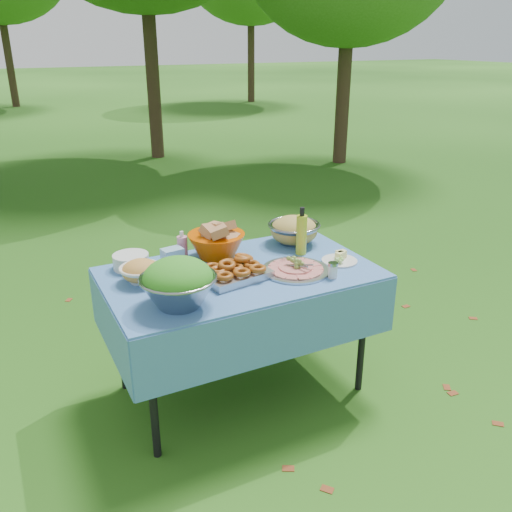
{
  "coord_description": "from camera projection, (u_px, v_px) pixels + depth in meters",
  "views": [
    {
      "loc": [
        -1.15,
        -2.46,
        1.95
      ],
      "look_at": [
        0.1,
        0.0,
        0.84
      ],
      "focal_mm": 38.0,
      "sensor_mm": 36.0,
      "label": 1
    }
  ],
  "objects": [
    {
      "name": "ground",
      "position": [
        242.0,
        388.0,
        3.25
      ],
      "size": [
        80.0,
        80.0,
        0.0
      ],
      "primitive_type": "plane",
      "color": "black",
      "rests_on": "ground"
    },
    {
      "name": "picnic_table",
      "position": [
        241.0,
        332.0,
        3.1
      ],
      "size": [
        1.46,
        0.86,
        0.76
      ],
      "primitive_type": "cube",
      "color": "#7DB5F1",
      "rests_on": "ground"
    },
    {
      "name": "salad_bowl",
      "position": [
        178.0,
        283.0,
        2.54
      ],
      "size": [
        0.42,
        0.42,
        0.24
      ],
      "primitive_type": null,
      "rotation": [
        0.0,
        0.0,
        0.16
      ],
      "color": "gray",
      "rests_on": "picnic_table"
    },
    {
      "name": "pasta_bowl_white",
      "position": [
        141.0,
        271.0,
        2.82
      ],
      "size": [
        0.25,
        0.25,
        0.12
      ],
      "primitive_type": null,
      "rotation": [
        0.0,
        0.0,
        0.15
      ],
      "color": "silver",
      "rests_on": "picnic_table"
    },
    {
      "name": "plate_stack",
      "position": [
        131.0,
        261.0,
        3.0
      ],
      "size": [
        0.23,
        0.23,
        0.08
      ],
      "primitive_type": "cylinder",
      "rotation": [
        0.0,
        0.0,
        0.18
      ],
      "color": "silver",
      "rests_on": "picnic_table"
    },
    {
      "name": "wipes_box",
      "position": [
        173.0,
        257.0,
        3.02
      ],
      "size": [
        0.12,
        0.1,
        0.1
      ],
      "primitive_type": "cube",
      "rotation": [
        0.0,
        0.0,
        0.15
      ],
      "color": "#81B0D3",
      "rests_on": "picnic_table"
    },
    {
      "name": "sanitizer_bottle",
      "position": [
        182.0,
        245.0,
        3.1
      ],
      "size": [
        0.07,
        0.07,
        0.17
      ],
      "primitive_type": "cylinder",
      "rotation": [
        0.0,
        0.0,
        -0.15
      ],
      "color": "pink",
      "rests_on": "picnic_table"
    },
    {
      "name": "bread_bowl",
      "position": [
        216.0,
        239.0,
        3.12
      ],
      "size": [
        0.38,
        0.38,
        0.22
      ],
      "primitive_type": null,
      "rotation": [
        0.0,
        0.0,
        0.17
      ],
      "color": "#C84A00",
      "rests_on": "picnic_table"
    },
    {
      "name": "pasta_bowl_steel",
      "position": [
        294.0,
        230.0,
        3.35
      ],
      "size": [
        0.39,
        0.39,
        0.17
      ],
      "primitive_type": null,
      "rotation": [
        0.0,
        0.0,
        -0.26
      ],
      "color": "gray",
      "rests_on": "picnic_table"
    },
    {
      "name": "fried_tray",
      "position": [
        235.0,
        271.0,
        2.87
      ],
      "size": [
        0.38,
        0.29,
        0.08
      ],
      "primitive_type": "cube",
      "rotation": [
        0.0,
        0.0,
        0.15
      ],
      "color": "#B8B8BD",
      "rests_on": "picnic_table"
    },
    {
      "name": "charcuterie_platter",
      "position": [
        296.0,
        264.0,
        2.95
      ],
      "size": [
        0.43,
        0.43,
        0.08
      ],
      "primitive_type": "cylinder",
      "rotation": [
        0.0,
        0.0,
        -0.17
      ],
      "color": "#B9BAC1",
      "rests_on": "picnic_table"
    },
    {
      "name": "oil_bottle",
      "position": [
        302.0,
        231.0,
        3.16
      ],
      "size": [
        0.08,
        0.08,
        0.29
      ],
      "primitive_type": "cylinder",
      "rotation": [
        0.0,
        0.0,
        0.42
      ],
      "color": "#B0C628",
      "rests_on": "picnic_table"
    },
    {
      "name": "cheese_plate",
      "position": [
        340.0,
        257.0,
        3.09
      ],
      "size": [
        0.25,
        0.25,
        0.06
      ],
      "primitive_type": "cylinder",
      "rotation": [
        0.0,
        0.0,
        0.29
      ],
      "color": "silver",
      "rests_on": "picnic_table"
    },
    {
      "name": "shaker",
      "position": [
        333.0,
        270.0,
        2.87
      ],
      "size": [
        0.06,
        0.06,
        0.09
      ],
      "primitive_type": "cylinder",
      "rotation": [
        0.0,
        0.0,
        0.06
      ],
      "color": "silver",
      "rests_on": "picnic_table"
    }
  ]
}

